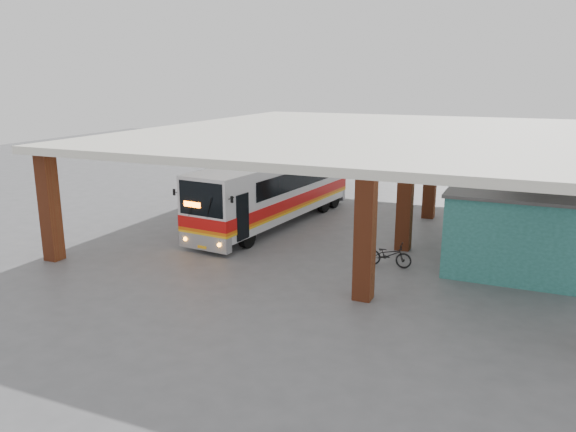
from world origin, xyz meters
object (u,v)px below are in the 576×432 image
(red_chair, at_px, (465,225))
(motorcycle, at_px, (388,255))
(coach_bus, at_px, (275,190))
(pedestrian, at_px, (363,269))

(red_chair, bearing_deg, motorcycle, -96.84)
(coach_bus, bearing_deg, motorcycle, -25.53)
(motorcycle, bearing_deg, coach_bus, 56.04)
(motorcycle, xyz_separation_m, pedestrian, (-0.09, -3.19, 0.43))
(coach_bus, height_order, motorcycle, coach_bus)
(coach_bus, height_order, pedestrian, coach_bus)
(pedestrian, height_order, red_chair, pedestrian)
(coach_bus, bearing_deg, red_chair, 18.41)
(coach_bus, relative_size, red_chair, 13.55)
(coach_bus, bearing_deg, pedestrian, -41.76)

